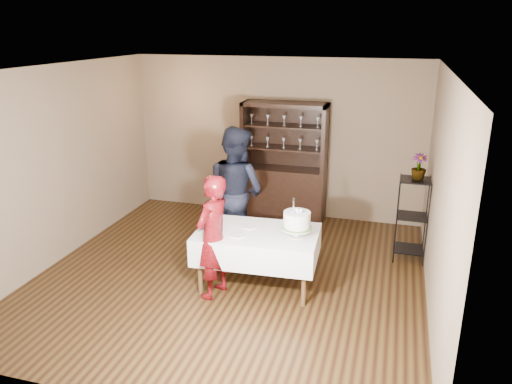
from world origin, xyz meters
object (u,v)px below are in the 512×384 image
cake_table (257,245)px  cake (297,221)px  plant_etagere (412,216)px  potted_plant (419,167)px  man (236,192)px  woman (213,237)px  china_hutch (284,181)px

cake_table → cake: (0.50, -0.02, 0.38)m
plant_etagere → potted_plant: 0.71m
cake_table → man: bearing=122.9°
woman → cake: 1.03m
plant_etagere → potted_plant: potted_plant is taller
plant_etagere → cake_table: 2.31m
cake_table → man: man is taller
woman → cake: woman is taller
woman → man: 1.25m
potted_plant → china_hutch: bearing=153.9°
man → potted_plant: (2.46, 0.50, 0.42)m
potted_plant → cake: bearing=-134.8°
man → cake: bearing=162.1°
cake → china_hutch: bearing=106.4°
plant_etagere → cake_table: (-1.87, -1.35, -0.08)m
china_hutch → woman: 2.77m
man → cake_table: bearing=145.2°
cake_table → potted_plant: potted_plant is taller
man → potted_plant: 2.54m
plant_etagere → woman: woman is taller
cake_table → potted_plant: size_ratio=4.39×
cake_table → plant_etagere: bearing=36.0°
cake → cake_table: bearing=177.5°
woman → potted_plant: 2.97m
china_hutch → cake: china_hutch is taller
cake_table → potted_plant: bearing=36.0°
china_hutch → plant_etagere: (2.08, -1.05, -0.01)m
plant_etagere → potted_plant: (0.02, 0.02, 0.71)m
potted_plant → plant_etagere: bearing=-139.2°
woman → potted_plant: size_ratio=4.37×
woman → man: size_ratio=0.82×
plant_etagere → cake: 1.96m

